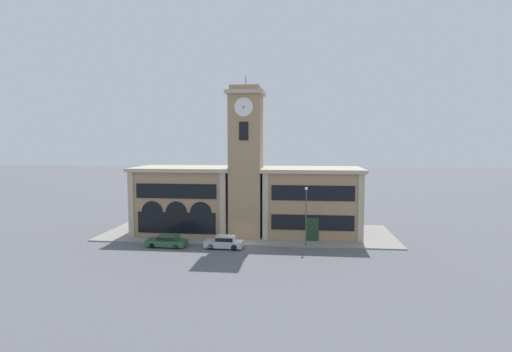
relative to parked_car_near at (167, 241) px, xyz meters
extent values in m
plane|color=#56565B|center=(8.28, 1.29, -0.70)|extent=(300.00, 300.00, 0.00)
cube|color=gray|center=(8.28, 7.66, -0.62)|extent=(37.15, 12.74, 0.15)
cube|color=#9E7F5B|center=(8.28, 5.96, 8.15)|extent=(3.92, 3.92, 17.68)
cube|color=tan|center=(8.28, 5.96, 17.21)|extent=(4.62, 4.62, 0.45)
cube|color=#9E7F5B|center=(8.28, 5.96, 17.74)|extent=(3.61, 3.61, 0.60)
cylinder|color=#4C4C51|center=(8.28, 5.96, 18.64)|extent=(0.10, 0.10, 1.20)
cylinder|color=silver|center=(8.28, 3.95, 15.37)|extent=(2.25, 0.10, 2.25)
cylinder|color=black|center=(8.28, 3.88, 15.37)|extent=(0.18, 0.04, 0.18)
cylinder|color=silver|center=(6.27, 5.96, 15.37)|extent=(0.10, 2.25, 2.25)
cylinder|color=black|center=(6.20, 5.96, 15.37)|extent=(0.04, 0.18, 0.18)
cube|color=black|center=(8.28, 3.96, 12.54)|extent=(1.10, 0.10, 2.20)
cube|color=#9E7F5B|center=(-0.14, 8.01, 3.41)|extent=(12.32, 8.02, 8.21)
cube|color=tan|center=(-0.14, 8.01, 7.74)|extent=(13.02, 8.72, 0.45)
cube|color=tan|center=(-5.95, 3.94, 3.41)|extent=(0.70, 0.16, 8.21)
cube|color=tan|center=(5.67, 3.94, 3.41)|extent=(0.70, 0.16, 8.21)
cube|color=black|center=(-0.14, 3.96, 5.22)|extent=(10.10, 0.10, 1.81)
cube|color=black|center=(-0.14, 3.96, 1.27)|extent=(9.85, 0.10, 2.63)
cylinder|color=black|center=(-3.22, 3.95, 2.59)|extent=(2.71, 0.06, 2.71)
cylinder|color=black|center=(-0.14, 3.95, 2.59)|extent=(2.71, 0.06, 2.71)
cylinder|color=black|center=(2.94, 3.95, 2.59)|extent=(2.71, 0.06, 2.71)
cube|color=#9E7F5B|center=(16.52, 8.01, 3.40)|extent=(11.96, 8.02, 8.19)
cube|color=tan|center=(16.52, 8.01, 7.72)|extent=(12.66, 8.72, 0.45)
cube|color=tan|center=(10.89, 3.94, 3.40)|extent=(0.70, 0.16, 8.19)
cube|color=tan|center=(22.15, 3.94, 3.40)|extent=(0.70, 0.16, 8.19)
cube|color=black|center=(16.52, 3.96, 5.20)|extent=(9.81, 0.10, 1.80)
cube|color=#1E3823|center=(16.52, 3.95, 0.78)|extent=(1.50, 0.12, 2.95)
cube|color=black|center=(16.52, 3.96, 1.66)|extent=(9.81, 0.10, 1.84)
cube|color=#285633|center=(-0.07, 0.00, -0.21)|extent=(4.58, 2.09, 0.65)
cube|color=#285633|center=(0.11, -0.01, 0.38)|extent=(2.23, 1.80, 0.53)
cube|color=black|center=(0.11, -0.01, 0.38)|extent=(2.15, 1.83, 0.39)
cylinder|color=black|center=(-1.50, -0.77, -0.40)|extent=(0.61, 0.25, 0.60)
cylinder|color=black|center=(-1.42, 0.90, -0.40)|extent=(0.61, 0.25, 0.60)
cylinder|color=black|center=(1.29, -0.89, -0.40)|extent=(0.61, 0.25, 0.60)
cylinder|color=black|center=(1.36, 0.78, -0.40)|extent=(0.61, 0.25, 0.60)
cube|color=#B2B7C1|center=(6.55, 0.00, -0.17)|extent=(4.37, 1.90, 0.67)
cube|color=#B2B7C1|center=(6.73, 0.00, 0.44)|extent=(2.13, 1.63, 0.56)
cube|color=black|center=(6.73, 0.00, 0.44)|extent=(2.05, 1.66, 0.42)
cylinder|color=black|center=(5.19, -0.68, -0.36)|extent=(0.69, 0.25, 0.68)
cylinder|color=black|center=(5.26, 0.81, -0.36)|extent=(0.69, 0.25, 0.68)
cylinder|color=black|center=(7.85, -0.80, -0.36)|extent=(0.69, 0.25, 0.68)
cylinder|color=black|center=(7.92, 0.69, -0.36)|extent=(0.69, 0.25, 0.68)
cylinder|color=#4C4C51|center=(15.71, 1.64, 2.63)|extent=(0.12, 0.12, 6.35)
sphere|color=silver|center=(15.71, 1.64, 5.99)|extent=(0.36, 0.36, 0.36)
camera|label=1|loc=(14.88, -43.32, 11.15)|focal=28.00mm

